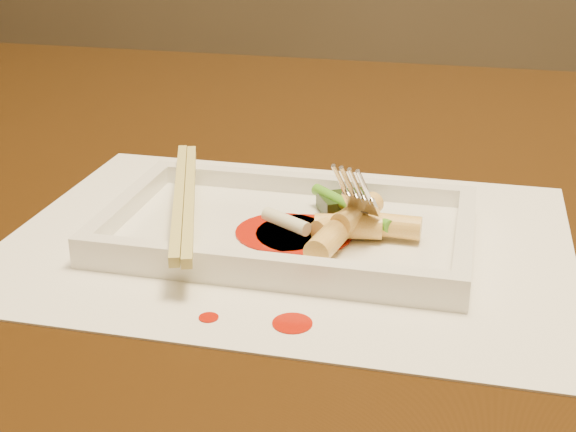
% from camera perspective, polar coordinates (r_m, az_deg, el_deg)
% --- Properties ---
extents(table, '(1.40, 0.90, 0.75)m').
position_cam_1_polar(table, '(0.76, 7.41, -4.15)').
color(table, black).
rests_on(table, ground).
extents(placemat, '(0.40, 0.30, 0.00)m').
position_cam_1_polar(placemat, '(0.58, 0.00, -1.70)').
color(placemat, white).
rests_on(placemat, table).
extents(sauce_splatter_a, '(0.02, 0.02, 0.00)m').
position_cam_1_polar(sauce_splatter_a, '(0.47, 0.31, -7.64)').
color(sauce_splatter_a, '#B51505').
rests_on(sauce_splatter_a, placemat).
extents(sauce_splatter_b, '(0.01, 0.01, 0.00)m').
position_cam_1_polar(sauce_splatter_b, '(0.48, -5.66, -7.19)').
color(sauce_splatter_b, '#B51505').
rests_on(sauce_splatter_b, placemat).
extents(plate_base, '(0.26, 0.16, 0.01)m').
position_cam_1_polar(plate_base, '(0.58, 0.00, -1.28)').
color(plate_base, white).
rests_on(plate_base, placemat).
extents(plate_rim_far, '(0.26, 0.01, 0.01)m').
position_cam_1_polar(plate_rim_far, '(0.64, 1.53, 2.29)').
color(plate_rim_far, white).
rests_on(plate_rim_far, plate_base).
extents(plate_rim_near, '(0.26, 0.01, 0.01)m').
position_cam_1_polar(plate_rim_near, '(0.51, -1.93, -3.51)').
color(plate_rim_near, white).
rests_on(plate_rim_near, plate_base).
extents(plate_rim_left, '(0.01, 0.14, 0.01)m').
position_cam_1_polar(plate_rim_left, '(0.61, -11.37, 0.80)').
color(plate_rim_left, white).
rests_on(plate_rim_left, plate_base).
extents(plate_rim_right, '(0.01, 0.14, 0.01)m').
position_cam_1_polar(plate_rim_right, '(0.56, 12.44, -1.44)').
color(plate_rim_right, white).
rests_on(plate_rim_right, plate_base).
extents(veg_piece, '(0.05, 0.04, 0.01)m').
position_cam_1_polar(veg_piece, '(0.60, 4.12, 0.94)').
color(veg_piece, black).
rests_on(veg_piece, plate_base).
extents(scallion_white, '(0.04, 0.03, 0.01)m').
position_cam_1_polar(scallion_white, '(0.56, -0.13, -0.38)').
color(scallion_white, '#EAEACC').
rests_on(scallion_white, plate_base).
extents(scallion_green, '(0.07, 0.06, 0.01)m').
position_cam_1_polar(scallion_green, '(0.58, 4.48, 0.65)').
color(scallion_green, '#3E9117').
rests_on(scallion_green, plate_base).
extents(chopstick_a, '(0.08, 0.21, 0.01)m').
position_cam_1_polar(chopstick_a, '(0.59, -7.74, 1.39)').
color(chopstick_a, tan).
rests_on(chopstick_a, plate_rim_near).
extents(chopstick_b, '(0.08, 0.21, 0.01)m').
position_cam_1_polar(chopstick_b, '(0.59, -7.02, 1.33)').
color(chopstick_b, tan).
rests_on(chopstick_b, plate_rim_near).
extents(fork, '(0.09, 0.10, 0.14)m').
position_cam_1_polar(fork, '(0.56, 7.51, 6.13)').
color(fork, silver).
rests_on(fork, plate_base).
extents(sauce_blob_0, '(0.07, 0.07, 0.00)m').
position_cam_1_polar(sauce_blob_0, '(0.57, -0.43, -1.14)').
color(sauce_blob_0, '#B51505').
rests_on(sauce_blob_0, plate_base).
extents(sauce_blob_1, '(0.07, 0.07, 0.00)m').
position_cam_1_polar(sauce_blob_1, '(0.57, 1.15, -1.28)').
color(sauce_blob_1, '#B51505').
rests_on(sauce_blob_1, plate_base).
extents(sauce_blob_2, '(0.04, 0.04, 0.00)m').
position_cam_1_polar(sauce_blob_2, '(0.57, -0.20, -0.99)').
color(sauce_blob_2, '#B51505').
rests_on(sauce_blob_2, plate_base).
extents(rice_cake_0, '(0.04, 0.05, 0.02)m').
position_cam_1_polar(rice_cake_0, '(0.56, 3.78, -0.52)').
color(rice_cake_0, '#FCDB76').
rests_on(rice_cake_0, plate_base).
extents(rice_cake_1, '(0.05, 0.02, 0.02)m').
position_cam_1_polar(rice_cake_1, '(0.56, 4.29, -0.74)').
color(rice_cake_1, '#FCDB76').
rests_on(rice_cake_1, plate_base).
extents(rice_cake_2, '(0.03, 0.05, 0.02)m').
position_cam_1_polar(rice_cake_2, '(0.56, 4.96, 0.20)').
color(rice_cake_2, '#FCDB76').
rests_on(rice_cake_2, plate_base).
extents(rice_cake_3, '(0.05, 0.02, 0.02)m').
position_cam_1_polar(rice_cake_3, '(0.56, 6.84, -0.64)').
color(rice_cake_3, '#FCDB76').
rests_on(rice_cake_3, plate_base).
extents(rice_cake_4, '(0.03, 0.05, 0.02)m').
position_cam_1_polar(rice_cake_4, '(0.54, 2.94, -1.68)').
color(rice_cake_4, '#FCDB76').
rests_on(rice_cake_4, plate_base).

